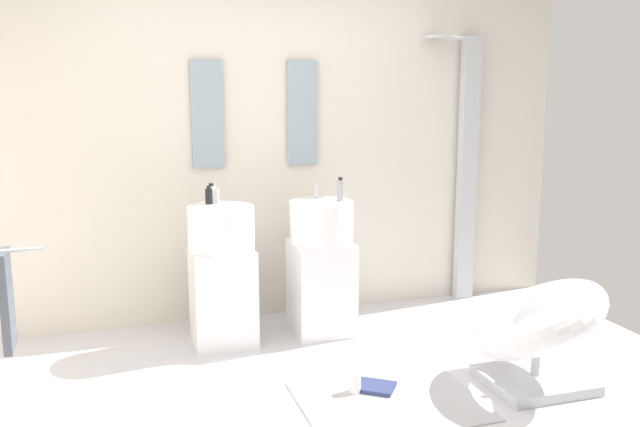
{
  "coord_description": "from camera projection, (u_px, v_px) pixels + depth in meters",
  "views": [
    {
      "loc": [
        -1.04,
        -3.23,
        1.7
      ],
      "look_at": [
        0.15,
        0.55,
        0.95
      ],
      "focal_mm": 38.77,
      "sensor_mm": 36.0,
      "label": 1
    }
  ],
  "objects": [
    {
      "name": "ground_plane",
      "position": [
        324.0,
        413.0,
        3.65
      ],
      "size": [
        4.8,
        3.6,
        0.04
      ],
      "primitive_type": "cube",
      "color": "silver"
    },
    {
      "name": "rear_partition",
      "position": [
        254.0,
        140.0,
        4.95
      ],
      "size": [
        4.8,
        0.1,
        2.6
      ],
      "primitive_type": "cube",
      "color": "beige",
      "rests_on": "ground_plane"
    },
    {
      "name": "pedestal_sink_left",
      "position": [
        222.0,
        274.0,
        4.51
      ],
      "size": [
        0.43,
        0.43,
        1.02
      ],
      "color": "white",
      "rests_on": "ground_plane"
    },
    {
      "name": "pedestal_sink_right",
      "position": [
        321.0,
        265.0,
        4.71
      ],
      "size": [
        0.43,
        0.43,
        1.02
      ],
      "color": "white",
      "rests_on": "ground_plane"
    },
    {
      "name": "vanity_mirror_left",
      "position": [
        207.0,
        114.0,
        4.75
      ],
      "size": [
        0.22,
        0.03,
        0.74
      ],
      "primitive_type": "cube",
      "color": "#8C9EA8"
    },
    {
      "name": "vanity_mirror_right",
      "position": [
        302.0,
        113.0,
        4.95
      ],
      "size": [
        0.22,
        0.03,
        0.74
      ],
      "primitive_type": "cube",
      "color": "#8C9EA8"
    },
    {
      "name": "shower_column",
      "position": [
        466.0,
        164.0,
        5.36
      ],
      "size": [
        0.49,
        0.24,
        2.05
      ],
      "color": "#B7BABF",
      "rests_on": "ground_plane"
    },
    {
      "name": "lounge_chair",
      "position": [
        538.0,
        327.0,
        3.89
      ],
      "size": [
        1.07,
        1.07,
        0.65
      ],
      "color": "#B7BABF",
      "rests_on": "ground_plane"
    },
    {
      "name": "towel_rack",
      "position": [
        1.0,
        305.0,
        3.38
      ],
      "size": [
        0.37,
        0.22,
        0.95
      ],
      "color": "#B7BABF",
      "rests_on": "ground_plane"
    },
    {
      "name": "area_rug",
      "position": [
        389.0,
        401.0,
        3.74
      ],
      "size": [
        0.96,
        0.78,
        0.01
      ],
      "primitive_type": "cube",
      "color": "#B2B2B7",
      "rests_on": "ground_plane"
    },
    {
      "name": "magazine_navy",
      "position": [
        373.0,
        387.0,
        3.88
      ],
      "size": [
        0.29,
        0.28,
        0.02
      ],
      "primitive_type": "cube",
      "rotation": [
        0.0,
        0.0,
        -0.63
      ],
      "color": "navy",
      "rests_on": "area_rug"
    },
    {
      "name": "coffee_mug",
      "position": [
        354.0,
        383.0,
        3.82
      ],
      "size": [
        0.07,
        0.07,
        0.11
      ],
      "primitive_type": "cylinder",
      "color": "white",
      "rests_on": "area_rug"
    },
    {
      "name": "soap_bottle_white",
      "position": [
        211.0,
        194.0,
        4.54
      ],
      "size": [
        0.06,
        0.06,
        0.13
      ],
      "color": "white",
      "rests_on": "pedestal_sink_left"
    },
    {
      "name": "soap_bottle_grey",
      "position": [
        340.0,
        190.0,
        4.63
      ],
      "size": [
        0.05,
        0.05,
        0.16
      ],
      "color": "#99999E",
      "rests_on": "pedestal_sink_right"
    },
    {
      "name": "soap_bottle_black",
      "position": [
        209.0,
        196.0,
        4.51
      ],
      "size": [
        0.05,
        0.05,
        0.12
      ],
      "color": "black",
      "rests_on": "pedestal_sink_left"
    }
  ]
}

